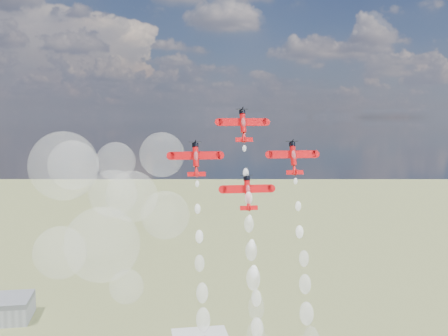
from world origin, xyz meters
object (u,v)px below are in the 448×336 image
plane_left (196,158)px  plane_slot (248,192)px  plane_lead (243,125)px  plane_right (293,157)px

plane_left → plane_slot: plane_left is taller
plane_lead → plane_right: bearing=-13.2°
plane_left → plane_lead: bearing=13.2°
plane_lead → plane_slot: 19.38m
plane_left → plane_right: size_ratio=1.00×
plane_left → plane_right: 27.69m
plane_left → plane_right: same height
plane_lead → plane_right: size_ratio=1.00×
plane_left → plane_slot: (13.84, -3.26, -9.13)m
plane_right → plane_slot: bearing=-166.8°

